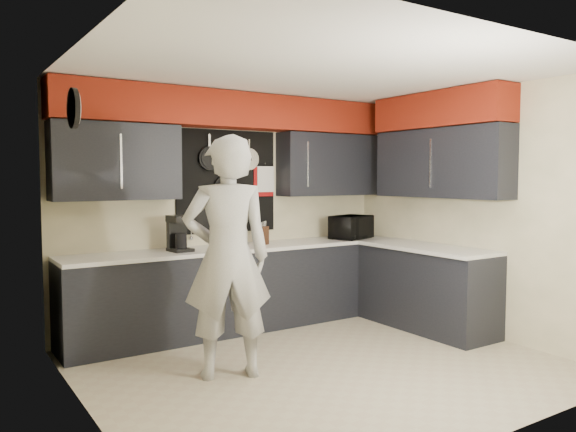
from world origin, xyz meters
TOP-DOWN VIEW (x-y plane):
  - ground at (0.00, 0.00)m, footprint 4.00×4.00m
  - back_wall_assembly at (0.01, 1.60)m, footprint 4.00×0.36m
  - right_wall_assembly at (1.85, 0.26)m, footprint 0.36×3.50m
  - left_wall_assembly at (-1.99, 0.02)m, footprint 0.05×3.50m
  - base_cabinets at (0.49, 1.13)m, footprint 3.95×2.20m
  - microwave at (1.46, 1.36)m, footprint 0.60×0.49m
  - knife_block at (0.25, 1.44)m, footprint 0.11×0.11m
  - utensil_crock at (0.01, 1.51)m, footprint 0.14×0.14m
  - coffee_maker at (-0.75, 1.43)m, footprint 0.22×0.26m
  - person at (-0.83, 0.20)m, footprint 0.85×0.69m

SIDE VIEW (x-z plane):
  - ground at x=0.00m, z-range 0.00..0.00m
  - base_cabinets at x=0.49m, z-range 0.00..0.92m
  - utensil_crock at x=0.01m, z-range 0.92..1.10m
  - person at x=-0.83m, z-range 0.00..2.02m
  - knife_block at x=0.25m, z-range 0.92..1.12m
  - microwave at x=1.46m, z-range 0.92..1.20m
  - coffee_maker at x=-0.75m, z-range 0.93..1.29m
  - left_wall_assembly at x=-1.99m, z-range 0.03..2.63m
  - right_wall_assembly at x=1.85m, z-range 0.64..3.24m
  - back_wall_assembly at x=0.01m, z-range 0.71..3.31m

